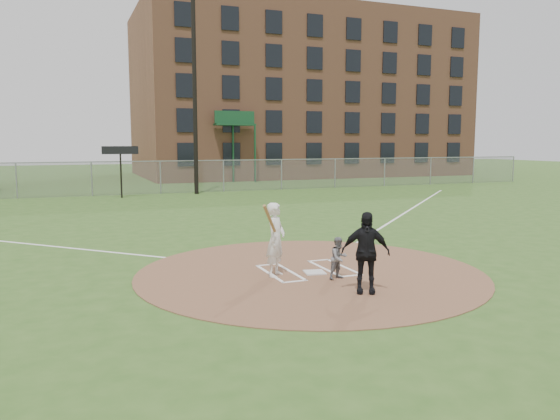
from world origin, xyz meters
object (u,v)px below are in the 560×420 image
object	(u,v)px
catcher	(339,258)
umpire	(365,252)
batter_at_plate	(276,239)
home_plate	(314,272)

from	to	relation	value
catcher	umpire	world-z (taller)	umpire
catcher	batter_at_plate	distance (m)	1.53
catcher	batter_at_plate	size ratio (longest dim) A/B	0.55
catcher	umpire	size ratio (longest dim) A/B	0.57
home_plate	umpire	distance (m)	2.13
catcher	home_plate	bearing A→B (deg)	94.99
home_plate	umpire	world-z (taller)	umpire
batter_at_plate	umpire	bearing A→B (deg)	-58.65
home_plate	umpire	size ratio (longest dim) A/B	0.28
home_plate	batter_at_plate	bearing A→B (deg)	175.52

